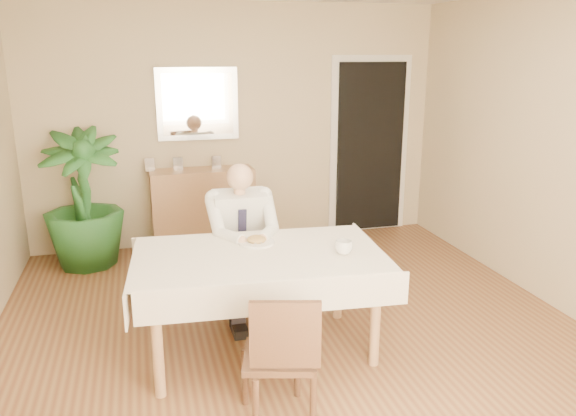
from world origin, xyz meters
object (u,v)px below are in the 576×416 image
object	(u,v)px
chair_far	(238,249)
sideboard	(203,209)
potted_palm	(83,199)
chair_near	(281,353)
seated_man	(243,235)
coffee_mug	(344,247)
dining_table	(259,265)

from	to	relation	value
chair_far	sideboard	bearing A→B (deg)	98.99
sideboard	potted_palm	bearing A→B (deg)	-170.35
chair_near	seated_man	xyz separation A→B (m)	(0.06, 1.42, 0.24)
chair_near	potted_palm	bearing A→B (deg)	128.05
coffee_mug	dining_table	bearing A→B (deg)	163.60
dining_table	seated_man	xyz separation A→B (m)	(0.00, 0.59, 0.02)
seated_man	coffee_mug	size ratio (longest dim) A/B	10.26
chair_near	seated_man	world-z (taller)	seated_man
dining_table	potted_palm	world-z (taller)	potted_palm
chair_near	coffee_mug	xyz separation A→B (m)	(0.61, 0.66, 0.35)
coffee_mug	potted_palm	distance (m)	2.96
chair_far	chair_near	world-z (taller)	chair_far
dining_table	potted_palm	distance (m)	2.50
chair_near	coffee_mug	world-z (taller)	coffee_mug
dining_table	chair_near	bearing A→B (deg)	-89.50
dining_table	coffee_mug	bearing A→B (deg)	-12.07
seated_man	sideboard	distance (m)	1.78
dining_table	chair_far	bearing A→B (deg)	94.33
sideboard	chair_near	bearing A→B (deg)	-90.05
seated_man	potted_palm	size ratio (longest dim) A/B	0.91
chair_near	sideboard	world-z (taller)	sideboard
sideboard	seated_man	bearing A→B (deg)	-87.31
chair_near	potted_palm	world-z (taller)	potted_palm
chair_far	chair_near	size ratio (longest dim) A/B	1.04
dining_table	coffee_mug	world-z (taller)	coffee_mug
seated_man	coffee_mug	xyz separation A→B (m)	(0.56, -0.76, 0.11)
coffee_mug	sideboard	bearing A→B (deg)	105.07
dining_table	sideboard	xyz separation A→B (m)	(-0.12, 2.35, -0.23)
chair_far	coffee_mug	bearing A→B (deg)	-57.50
dining_table	sideboard	size ratio (longest dim) A/B	1.64
chair_far	seated_man	distance (m)	0.36
potted_palm	dining_table	bearing A→B (deg)	-58.04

